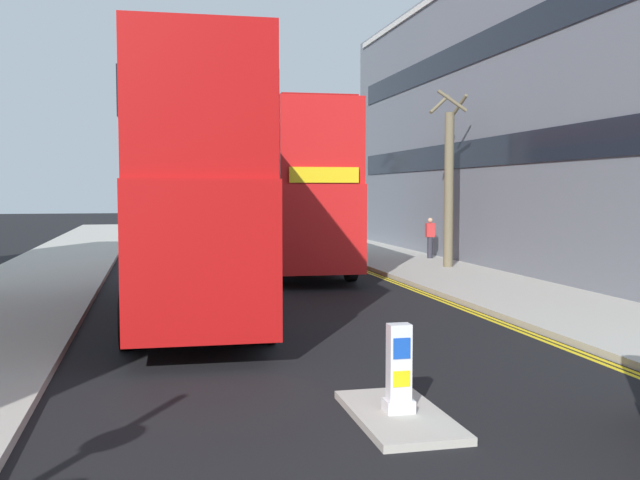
{
  "coord_description": "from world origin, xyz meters",
  "views": [
    {
      "loc": [
        -2.93,
        -4.08,
        2.86
      ],
      "look_at": [
        0.5,
        11.0,
        1.8
      ],
      "focal_mm": 40.83,
      "sensor_mm": 36.0,
      "label": 1
    }
  ],
  "objects_px": {
    "keep_left_bollard": "(399,372)",
    "double_decker_bus_away": "(192,183)",
    "pedestrian_far": "(430,237)",
    "double_decker_bus_oncoming": "(295,185)"
  },
  "relations": [
    {
      "from": "keep_left_bollard",
      "to": "double_decker_bus_away",
      "type": "distance_m",
      "value": 8.84
    },
    {
      "from": "keep_left_bollard",
      "to": "pedestrian_far",
      "type": "height_order",
      "value": "pedestrian_far"
    },
    {
      "from": "double_decker_bus_away",
      "to": "pedestrian_far",
      "type": "xyz_separation_m",
      "value": [
        9.91,
        10.64,
        -2.04
      ]
    },
    {
      "from": "double_decker_bus_oncoming",
      "to": "pedestrian_far",
      "type": "bearing_deg",
      "value": 18.26
    },
    {
      "from": "double_decker_bus_away",
      "to": "pedestrian_far",
      "type": "relative_size",
      "value": 6.7
    },
    {
      "from": "double_decker_bus_oncoming",
      "to": "pedestrian_far",
      "type": "distance_m",
      "value": 6.51
    },
    {
      "from": "keep_left_bollard",
      "to": "double_decker_bus_away",
      "type": "xyz_separation_m",
      "value": [
        -2.1,
        8.24,
        2.42
      ]
    },
    {
      "from": "keep_left_bollard",
      "to": "pedestrian_far",
      "type": "relative_size",
      "value": 0.69
    },
    {
      "from": "double_decker_bus_away",
      "to": "pedestrian_far",
      "type": "bearing_deg",
      "value": 47.04
    },
    {
      "from": "keep_left_bollard",
      "to": "double_decker_bus_away",
      "type": "relative_size",
      "value": 0.1
    }
  ]
}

